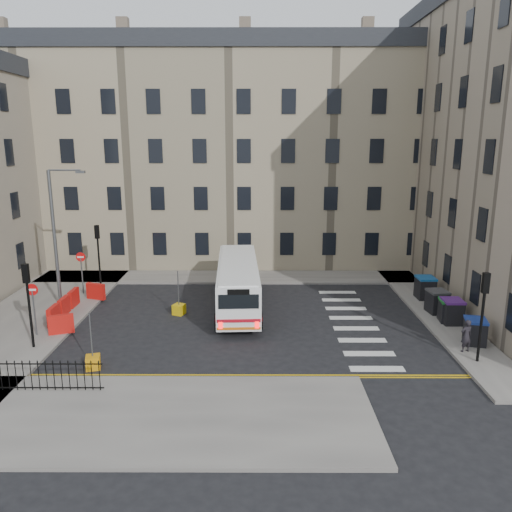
{
  "coord_description": "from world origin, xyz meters",
  "views": [
    {
      "loc": [
        -1.27,
        -26.21,
        9.89
      ],
      "look_at": [
        -1.36,
        2.91,
        3.0
      ],
      "focal_mm": 35.0,
      "sensor_mm": 36.0,
      "label": 1
    }
  ],
  "objects_px": {
    "wheelie_bin_c": "(448,310)",
    "bollard_yellow": "(179,309)",
    "streetlamp": "(55,237)",
    "pedestrian": "(466,336)",
    "wheelie_bin_e": "(425,288)",
    "bus": "(238,282)",
    "wheelie_bin_a": "(475,331)",
    "wheelie_bin_b": "(452,311)",
    "bollard_chevron": "(93,362)",
    "wheelie_bin_d": "(437,301)"
  },
  "relations": [
    {
      "from": "wheelie_bin_b",
      "to": "pedestrian",
      "type": "xyz_separation_m",
      "value": [
        -0.76,
        -3.73,
        0.12
      ]
    },
    {
      "from": "pedestrian",
      "to": "wheelie_bin_c",
      "type": "bearing_deg",
      "value": -117.22
    },
    {
      "from": "bollard_chevron",
      "to": "wheelie_bin_b",
      "type": "bearing_deg",
      "value": 16.56
    },
    {
      "from": "wheelie_bin_a",
      "to": "bollard_chevron",
      "type": "height_order",
      "value": "wheelie_bin_a"
    },
    {
      "from": "wheelie_bin_d",
      "to": "bollard_chevron",
      "type": "xyz_separation_m",
      "value": [
        -17.5,
        -6.94,
        -0.51
      ]
    },
    {
      "from": "wheelie_bin_a",
      "to": "pedestrian",
      "type": "bearing_deg",
      "value": -118.31
    },
    {
      "from": "wheelie_bin_b",
      "to": "wheelie_bin_d",
      "type": "relative_size",
      "value": 1.01
    },
    {
      "from": "bollard_yellow",
      "to": "bollard_chevron",
      "type": "bearing_deg",
      "value": -111.27
    },
    {
      "from": "streetlamp",
      "to": "wheelie_bin_b",
      "type": "height_order",
      "value": "streetlamp"
    },
    {
      "from": "wheelie_bin_a",
      "to": "wheelie_bin_e",
      "type": "relative_size",
      "value": 0.96
    },
    {
      "from": "wheelie_bin_b",
      "to": "bollard_yellow",
      "type": "xyz_separation_m",
      "value": [
        -15.0,
        1.7,
        -0.52
      ]
    },
    {
      "from": "wheelie_bin_c",
      "to": "pedestrian",
      "type": "relative_size",
      "value": 0.78
    },
    {
      "from": "streetlamp",
      "to": "wheelie_bin_b",
      "type": "xyz_separation_m",
      "value": [
        22.21,
        -2.73,
        -3.52
      ]
    },
    {
      "from": "wheelie_bin_a",
      "to": "wheelie_bin_d",
      "type": "distance_m",
      "value": 4.45
    },
    {
      "from": "wheelie_bin_a",
      "to": "wheelie_bin_e",
      "type": "xyz_separation_m",
      "value": [
        -0.11,
        7.05,
        0.06
      ]
    },
    {
      "from": "wheelie_bin_e",
      "to": "wheelie_bin_d",
      "type": "bearing_deg",
      "value": -94.76
    },
    {
      "from": "wheelie_bin_b",
      "to": "pedestrian",
      "type": "height_order",
      "value": "pedestrian"
    },
    {
      "from": "bollard_yellow",
      "to": "bollard_chevron",
      "type": "relative_size",
      "value": 1.0
    },
    {
      "from": "wheelie_bin_e",
      "to": "bollard_chevron",
      "type": "height_order",
      "value": "wheelie_bin_e"
    },
    {
      "from": "wheelie_bin_e",
      "to": "bollard_yellow",
      "type": "relative_size",
      "value": 2.28
    },
    {
      "from": "wheelie_bin_a",
      "to": "wheelie_bin_b",
      "type": "distance_m",
      "value": 2.77
    },
    {
      "from": "bus",
      "to": "bollard_yellow",
      "type": "height_order",
      "value": "bus"
    },
    {
      "from": "wheelie_bin_b",
      "to": "wheelie_bin_d",
      "type": "height_order",
      "value": "wheelie_bin_b"
    },
    {
      "from": "bus",
      "to": "wheelie_bin_c",
      "type": "bearing_deg",
      "value": -15.6
    },
    {
      "from": "bus",
      "to": "wheelie_bin_d",
      "type": "distance_m",
      "value": 11.53
    },
    {
      "from": "wheelie_bin_c",
      "to": "bollard_yellow",
      "type": "relative_size",
      "value": 2.05
    },
    {
      "from": "wheelie_bin_a",
      "to": "wheelie_bin_b",
      "type": "relative_size",
      "value": 1.0
    },
    {
      "from": "streetlamp",
      "to": "bollard_yellow",
      "type": "bearing_deg",
      "value": -8.18
    },
    {
      "from": "bus",
      "to": "wheelie_bin_a",
      "type": "bearing_deg",
      "value": -28.51
    },
    {
      "from": "bus",
      "to": "wheelie_bin_e",
      "type": "height_order",
      "value": "bus"
    },
    {
      "from": "bollard_chevron",
      "to": "wheelie_bin_c",
      "type": "bearing_deg",
      "value": 17.39
    },
    {
      "from": "pedestrian",
      "to": "wheelie_bin_e",
      "type": "bearing_deg",
      "value": -112.74
    },
    {
      "from": "wheelie_bin_c",
      "to": "bollard_yellow",
      "type": "distance_m",
      "value": 14.99
    },
    {
      "from": "wheelie_bin_e",
      "to": "bollard_chevron",
      "type": "xyz_separation_m",
      "value": [
        -17.67,
        -9.54,
        -0.54
      ]
    },
    {
      "from": "wheelie_bin_b",
      "to": "wheelie_bin_d",
      "type": "bearing_deg",
      "value": 97.83
    },
    {
      "from": "streetlamp",
      "to": "bus",
      "type": "xyz_separation_m",
      "value": [
        10.57,
        0.18,
        -2.76
      ]
    },
    {
      "from": "wheelie_bin_c",
      "to": "bollard_chevron",
      "type": "relative_size",
      "value": 2.05
    },
    {
      "from": "wheelie_bin_c",
      "to": "pedestrian",
      "type": "bearing_deg",
      "value": -92.66
    },
    {
      "from": "wheelie_bin_e",
      "to": "pedestrian",
      "type": "relative_size",
      "value": 0.87
    },
    {
      "from": "wheelie_bin_d",
      "to": "streetlamp",
      "type": "bearing_deg",
      "value": 170.36
    },
    {
      "from": "wheelie_bin_c",
      "to": "bollard_chevron",
      "type": "xyz_separation_m",
      "value": [
        -17.63,
        -5.52,
        -0.47
      ]
    },
    {
      "from": "wheelie_bin_d",
      "to": "wheelie_bin_e",
      "type": "distance_m",
      "value": 2.61
    },
    {
      "from": "streetlamp",
      "to": "pedestrian",
      "type": "height_order",
      "value": "streetlamp"
    },
    {
      "from": "streetlamp",
      "to": "pedestrian",
      "type": "bearing_deg",
      "value": -16.78
    },
    {
      "from": "wheelie_bin_e",
      "to": "bollard_chevron",
      "type": "distance_m",
      "value": 20.09
    },
    {
      "from": "wheelie_bin_d",
      "to": "wheelie_bin_e",
      "type": "relative_size",
      "value": 0.96
    },
    {
      "from": "streetlamp",
      "to": "pedestrian",
      "type": "relative_size",
      "value": 5.2
    },
    {
      "from": "wheelie_bin_c",
      "to": "wheelie_bin_e",
      "type": "bearing_deg",
      "value": 96.32
    },
    {
      "from": "wheelie_bin_b",
      "to": "wheelie_bin_c",
      "type": "xyz_separation_m",
      "value": [
        -0.08,
        0.25,
        -0.05
      ]
    },
    {
      "from": "wheelie_bin_a",
      "to": "bollard_yellow",
      "type": "distance_m",
      "value": 15.73
    }
  ]
}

